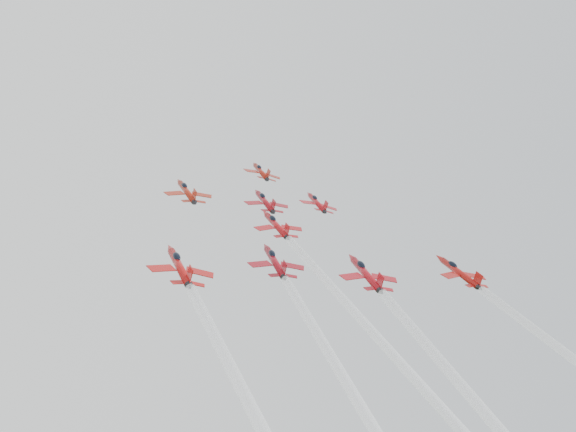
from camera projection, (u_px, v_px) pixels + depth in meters
name	position (u px, v px, depth m)	size (l,w,h in m)	color
jet_lead	(261.00, 171.00, 156.93)	(8.69, 10.68, 8.18)	maroon
jet_row2_left	(187.00, 191.00, 132.79)	(9.14, 11.24, 8.60)	#9B1E0E
jet_row2_center	(265.00, 201.00, 138.40)	(9.00, 11.06, 8.47)	maroon
jet_row2_right	(317.00, 202.00, 145.74)	(8.41, 10.34, 7.91)	#A40F16
jet_center	(384.00, 367.00, 89.26)	(9.11, 80.10, 60.46)	#AC1015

